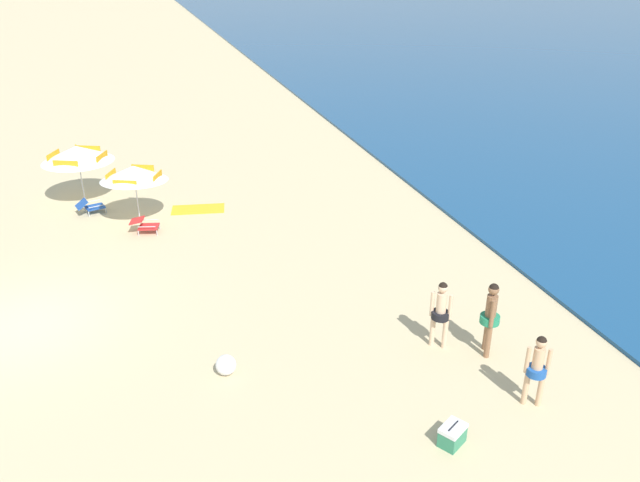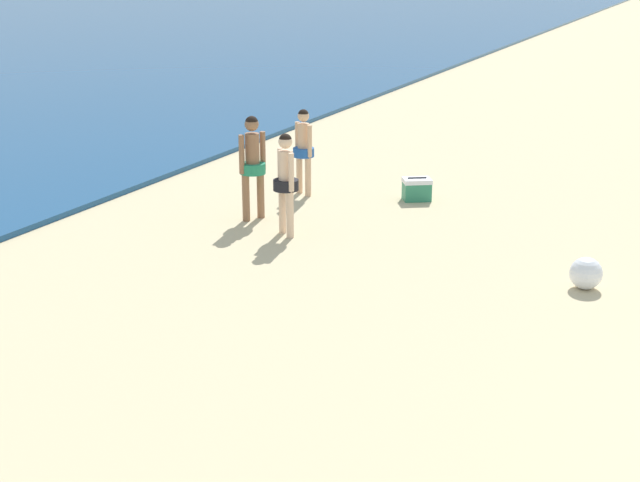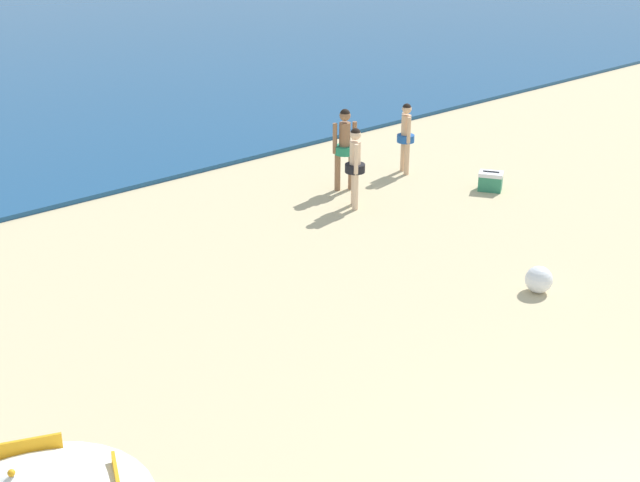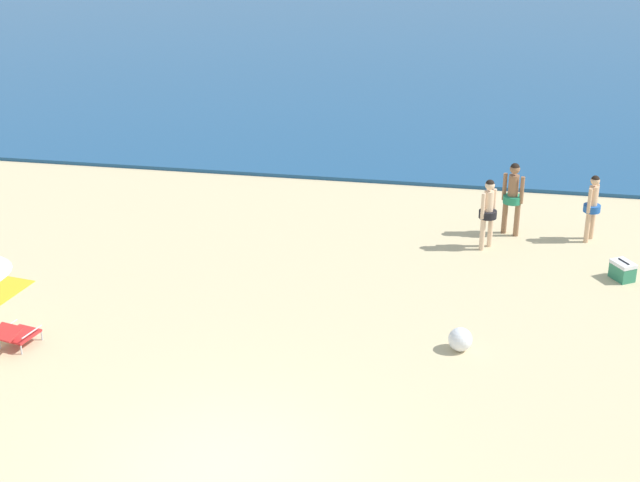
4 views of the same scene
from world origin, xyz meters
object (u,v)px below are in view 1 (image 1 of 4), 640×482
at_px(lounge_chair_beside_umbrella, 90,206).
at_px(person_wading_in, 441,310).
at_px(beach_ball, 226,365).
at_px(cooler_box, 452,435).
at_px(person_standing_near_shore, 490,314).
at_px(person_standing_beside, 537,366).
at_px(beach_towel, 198,209).
at_px(lounge_chair_under_umbrella, 145,224).
at_px(beach_umbrella_striped_second, 77,154).
at_px(beach_umbrella_striped_main, 134,173).

height_order(lounge_chair_beside_umbrella, person_wading_in, person_wading_in).
distance_m(person_wading_in, beach_ball, 4.80).
bearing_deg(cooler_box, person_standing_near_shore, 138.37).
height_order(person_standing_beside, cooler_box, person_standing_beside).
relative_size(beach_ball, beach_towel, 0.24).
relative_size(lounge_chair_under_umbrella, beach_towel, 0.53).
bearing_deg(lounge_chair_beside_umbrella, cooler_box, 26.24).
bearing_deg(beach_ball, beach_towel, 176.92).
relative_size(person_wading_in, beach_towel, 0.91).
bearing_deg(cooler_box, beach_towel, -166.41).
bearing_deg(person_standing_near_shore, beach_umbrella_striped_second, -144.39).
bearing_deg(beach_towel, cooler_box, 13.59).
bearing_deg(lounge_chair_under_umbrella, lounge_chair_beside_umbrella, -142.09).
bearing_deg(beach_towel, beach_umbrella_striped_main, -76.89).
xyz_separation_m(beach_umbrella_striped_second, lounge_chair_under_umbrella, (3.55, 1.96, -1.45)).
bearing_deg(person_standing_near_shore, beach_towel, -153.75).
distance_m(person_standing_beside, beach_ball, 6.24).
bearing_deg(lounge_chair_beside_umbrella, beach_towel, 78.94).
height_order(beach_umbrella_striped_second, beach_towel, beach_umbrella_striped_second).
xyz_separation_m(lounge_chair_beside_umbrella, cooler_box, (13.38, 6.59, -0.07)).
xyz_separation_m(person_standing_near_shore, beach_towel, (-10.38, -5.12, -1.00)).
height_order(beach_umbrella_striped_second, person_standing_near_shore, beach_umbrella_striped_second).
height_order(beach_umbrella_striped_second, cooler_box, beach_umbrella_striped_second).
relative_size(lounge_chair_under_umbrella, person_wading_in, 0.58).
bearing_deg(beach_umbrella_striped_main, person_standing_beside, 30.99).
relative_size(lounge_chair_beside_umbrella, beach_ball, 2.30).
height_order(person_standing_near_shore, beach_ball, person_standing_near_shore).
relative_size(beach_umbrella_striped_main, beach_umbrella_striped_second, 0.89).
xyz_separation_m(lounge_chair_under_umbrella, beach_ball, (7.97, 1.32, -0.06)).
distance_m(lounge_chair_beside_umbrella, person_standing_beside, 15.48).
xyz_separation_m(cooler_box, beach_ball, (-3.23, -3.58, 0.02)).
relative_size(person_standing_near_shore, cooler_box, 2.89).
distance_m(lounge_chair_under_umbrella, cooler_box, 12.22).
bearing_deg(beach_towel, person_wading_in, 23.20).
height_order(beach_umbrella_striped_second, person_standing_beside, beach_umbrella_striped_second).
relative_size(beach_umbrella_striped_main, person_standing_beside, 1.87).
bearing_deg(person_wading_in, cooler_box, -21.98).
relative_size(lounge_chair_under_umbrella, beach_ball, 2.17).
relative_size(person_standing_beside, person_wading_in, 0.97).
xyz_separation_m(beach_umbrella_striped_second, person_standing_near_shore, (12.44, 8.91, -0.72)).
bearing_deg(beach_towel, person_standing_near_shore, 26.25).
relative_size(person_standing_beside, beach_towel, 0.88).
xyz_separation_m(beach_umbrella_striped_main, person_standing_beside, (11.71, 7.03, -0.75)).
bearing_deg(lounge_chair_under_umbrella, person_standing_near_shore, 38.01).
distance_m(lounge_chair_beside_umbrella, person_standing_near_shore, 14.07).
distance_m(lounge_chair_beside_umbrella, beach_towel, 3.60).
bearing_deg(lounge_chair_under_umbrella, beach_towel, 129.25).
bearing_deg(beach_towel, lounge_chair_under_umbrella, -50.75).
distance_m(person_standing_beside, person_wading_in, 2.48).
distance_m(beach_umbrella_striped_second, person_standing_beside, 16.77).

